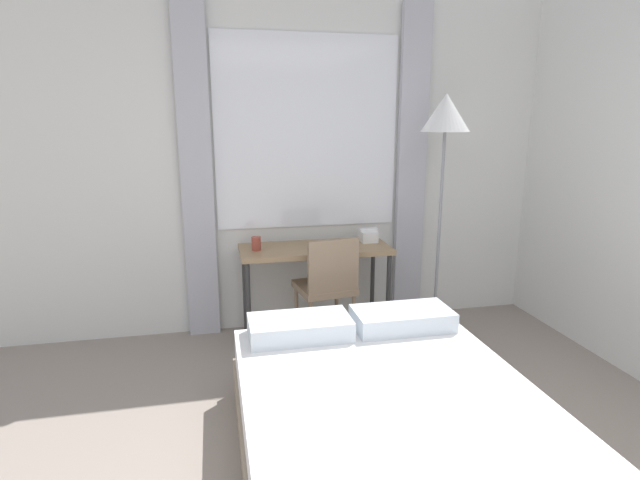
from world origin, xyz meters
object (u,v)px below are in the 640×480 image
object	(u,v)px
desk	(315,256)
bed	(398,443)
desk_chair	(327,283)
standing_lamp	(445,128)
mug	(256,244)
telephone	(368,236)
book	(323,245)

from	to	relation	value
desk	bed	size ratio (longest dim) A/B	0.56
desk_chair	standing_lamp	xyz separation A→B (m)	(0.92, 0.10, 1.12)
desk	mug	world-z (taller)	mug
desk	mug	size ratio (longest dim) A/B	11.33
bed	telephone	world-z (taller)	telephone
standing_lamp	telephone	size ratio (longest dim) A/B	12.10
desk	desk_chair	world-z (taller)	desk_chair
telephone	mug	size ratio (longest dim) A/B	1.53
standing_lamp	mug	bearing A→B (deg)	174.60
standing_lamp	bed	bearing A→B (deg)	-119.99
desk	standing_lamp	bearing A→B (deg)	-8.56
bed	mug	bearing A→B (deg)	105.88
desk	telephone	bearing A→B (deg)	10.13
desk_chair	book	world-z (taller)	desk_chair
bed	telephone	xyz separation A→B (m)	(0.42, 1.83, 0.57)
bed	book	xyz separation A→B (m)	(0.02, 1.72, 0.53)
bed	telephone	distance (m)	1.96
desk	telephone	xyz separation A→B (m)	(0.45, 0.08, 0.12)
mug	standing_lamp	bearing A→B (deg)	-5.40
telephone	desk_chair	bearing A→B (deg)	-141.62
desk_chair	standing_lamp	size ratio (longest dim) A/B	0.47
bed	standing_lamp	world-z (taller)	standing_lamp
telephone	book	distance (m)	0.41
desk_chair	book	xyz separation A→B (m)	(0.02, 0.22, 0.24)
desk_chair	telephone	size ratio (longest dim) A/B	5.64
desk	standing_lamp	xyz separation A→B (m)	(0.96, -0.14, 0.97)
desk	book	bearing A→B (deg)	-23.03
desk_chair	bed	distance (m)	1.53
desk	telephone	world-z (taller)	telephone
book	desk_chair	bearing A→B (deg)	-94.36
desk_chair	telephone	world-z (taller)	desk_chair
desk	telephone	size ratio (longest dim) A/B	7.42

